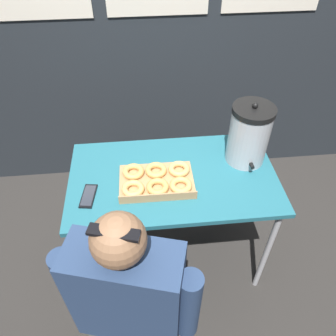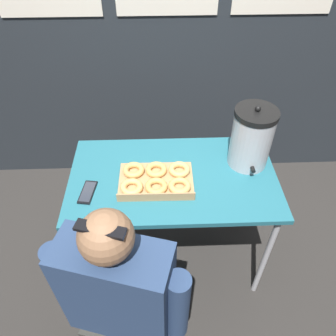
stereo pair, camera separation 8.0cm
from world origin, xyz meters
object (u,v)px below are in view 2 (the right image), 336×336
object	(u,v)px
donut_box	(156,179)
person_seated	(122,309)
coffee_urn	(252,138)
cell_phone	(88,192)

from	to	relation	value
donut_box	person_seated	world-z (taller)	person_seated
donut_box	coffee_urn	world-z (taller)	coffee_urn
donut_box	coffee_urn	distance (m)	0.55
person_seated	coffee_urn	bearing A→B (deg)	-117.06
coffee_urn	person_seated	world-z (taller)	person_seated
person_seated	cell_phone	bearing A→B (deg)	-53.99
cell_phone	person_seated	distance (m)	0.59
coffee_urn	person_seated	size ratio (longest dim) A/B	0.30
cell_phone	person_seated	bearing A→B (deg)	-61.53
cell_phone	person_seated	world-z (taller)	person_seated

